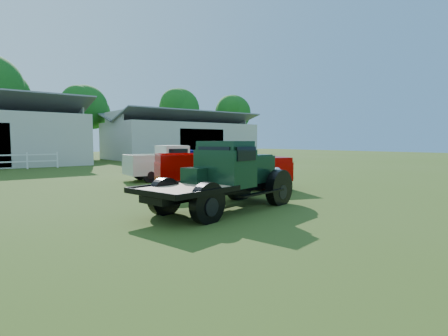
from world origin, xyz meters
TOP-DOWN VIEW (x-y plane):
  - ground at (0.00, 0.00)m, footprint 120.00×120.00m
  - shed_right at (14.00, 27.00)m, footprint 16.80×9.20m
  - tree_c at (5.00, 33.00)m, footprint 5.40×5.40m
  - tree_d at (18.00, 34.00)m, footprint 6.00×6.00m
  - tree_e at (26.00, 32.00)m, footprint 5.70×5.70m
  - vintage_flatbed at (-1.15, -0.48)m, footprint 5.31×2.95m
  - red_pickup at (1.40, 2.80)m, footprint 5.91×3.93m
  - white_pickup at (1.65, 7.55)m, footprint 4.87×2.29m
  - misc_car_blue at (6.49, 13.38)m, footprint 4.71×3.20m
  - misc_car_grey at (10.45, 13.18)m, footprint 4.40×1.87m

SIDE VIEW (x-z plane):
  - ground at x=0.00m, z-range 0.00..0.00m
  - misc_car_grey at x=10.45m, z-range 0.00..1.41m
  - misc_car_blue at x=6.49m, z-range 0.00..1.49m
  - white_pickup at x=1.65m, z-range 0.00..1.73m
  - vintage_flatbed at x=-1.15m, z-range 0.00..1.99m
  - red_pickup at x=1.40m, z-range 0.00..2.01m
  - shed_right at x=14.00m, z-range 0.00..5.20m
  - tree_c at x=5.00m, z-range 0.00..9.00m
  - tree_e at x=26.00m, z-range 0.00..9.50m
  - tree_d at x=18.00m, z-range 0.00..10.00m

